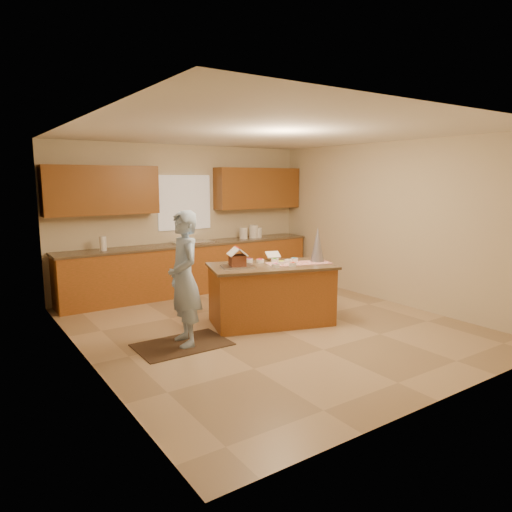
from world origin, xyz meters
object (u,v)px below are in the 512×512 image
object	(u,v)px
boy	(184,278)
gingerbread_house	(237,259)
tinsel_tree	(318,245)
island_base	(271,295)

from	to	relation	value
boy	gingerbread_house	world-z (taller)	boy
tinsel_tree	boy	distance (m)	2.16
boy	island_base	bearing A→B (deg)	102.46
tinsel_tree	boy	world-z (taller)	boy
island_base	tinsel_tree	xyz separation A→B (m)	(0.71, -0.18, 0.71)
boy	tinsel_tree	bearing A→B (deg)	96.12
island_base	boy	xyz separation A→B (m)	(-1.43, -0.12, 0.44)
tinsel_tree	boy	size ratio (longest dim) A/B	0.31
island_base	boy	size ratio (longest dim) A/B	1.00
tinsel_tree	gingerbread_house	world-z (taller)	tinsel_tree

